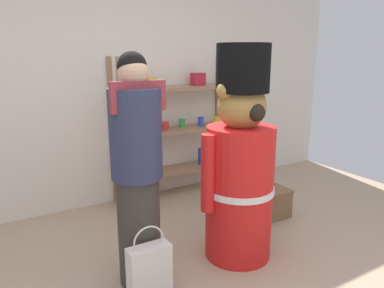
% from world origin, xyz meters
% --- Properties ---
extents(back_wall, '(6.40, 0.12, 2.60)m').
position_xyz_m(back_wall, '(0.00, 2.20, 1.30)').
color(back_wall, silver).
rests_on(back_wall, ground_plane).
extents(merchandise_shelf, '(1.45, 0.35, 1.61)m').
position_xyz_m(merchandise_shelf, '(0.73, 1.98, 0.81)').
color(merchandise_shelf, '#93704C').
rests_on(merchandise_shelf, ground_plane).
extents(teddy_bear_guard, '(0.71, 0.56, 1.72)m').
position_xyz_m(teddy_bear_guard, '(0.51, 0.49, 0.77)').
color(teddy_bear_guard, red).
rests_on(teddy_bear_guard, ground_plane).
extents(person_shopper, '(0.37, 0.36, 1.66)m').
position_xyz_m(person_shopper, '(-0.33, 0.56, 0.85)').
color(person_shopper, '#38332D').
rests_on(person_shopper, ground_plane).
extents(shopping_bag, '(0.29, 0.12, 0.55)m').
position_xyz_m(shopping_bag, '(-0.36, 0.33, 0.21)').
color(shopping_bag, silver).
rests_on(shopping_bag, ground_plane).
extents(display_crate, '(0.43, 0.33, 0.29)m').
position_xyz_m(display_crate, '(1.22, 0.92, 0.15)').
color(display_crate, brown).
rests_on(display_crate, ground_plane).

